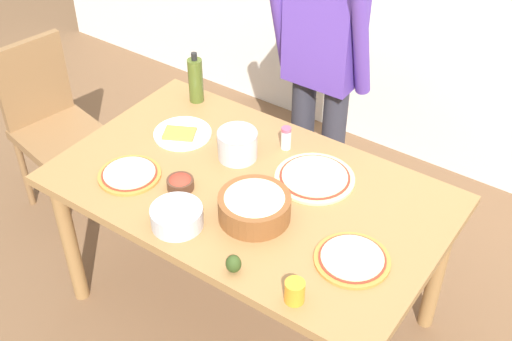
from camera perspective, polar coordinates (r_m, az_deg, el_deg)
ground at (r=3.26m, az=-0.51°, el=-11.66°), size 8.00×8.00×0.00m
dining_table at (r=2.77m, az=-0.59°, el=-2.80°), size 1.60×0.96×0.76m
person_cook at (r=3.19m, az=5.67°, el=9.06°), size 0.49×0.25×1.62m
chair_wooden_left at (r=3.65m, az=-17.18°, el=4.19°), size 0.47×0.47×0.95m
pizza_raw_on_board at (r=2.75m, az=5.04°, el=-0.61°), size 0.33×0.33×0.02m
pizza_cooked_on_tray at (r=2.43m, az=8.22°, el=-7.51°), size 0.28×0.28×0.02m
pizza_second_cooked at (r=2.81m, az=-10.76°, el=-0.33°), size 0.26×0.26×0.02m
plate_with_slice at (r=3.01m, az=-6.35°, el=3.17°), size 0.26×0.26×0.02m
popcorn_bowl at (r=2.54m, az=-0.13°, el=-2.98°), size 0.28×0.28×0.11m
mixing_bowl_steel at (r=2.54m, az=-6.78°, el=-3.95°), size 0.20×0.20×0.08m
small_sauce_bowl at (r=2.71m, az=-6.49°, el=-1.04°), size 0.11×0.11×0.06m
olive_oil_bottle at (r=3.19m, az=-5.18°, el=7.72°), size 0.07×0.07×0.26m
steel_pot at (r=2.83m, az=-1.60°, el=2.25°), size 0.17×0.17×0.13m
cup_orange at (r=2.26m, az=3.32°, el=-10.29°), size 0.07×0.07×0.08m
salt_shaker at (r=2.89m, az=2.58°, el=2.79°), size 0.04×0.04×0.11m
avocado at (r=2.35m, az=-1.93°, el=-7.98°), size 0.06×0.06×0.07m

